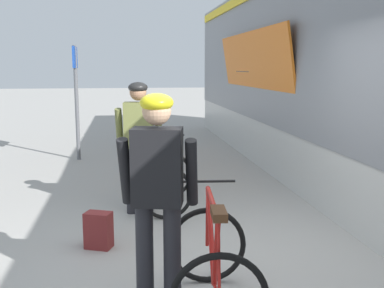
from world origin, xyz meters
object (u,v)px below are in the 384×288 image
Objects in this scene: cyclist_near_in_olive at (139,136)px; bicycle_near_black at (167,180)px; bicycle_far_red at (213,264)px; water_bottle_near_the_bikes at (213,264)px; water_bottle_by_the_backpack at (97,234)px; cyclist_far_in_dark at (158,185)px; backpack_on_platform at (99,230)px; platform_sign_post at (76,83)px.

cyclist_near_in_olive is 0.78m from bicycle_near_black.
water_bottle_near_the_bikes is (0.14, 0.66, -0.30)m from bicycle_far_red.
bicycle_near_black is 6.38× the size of water_bottle_by_the_backpack.
cyclist_near_in_olive is 1.00× the size of cyclist_far_in_dark.
water_bottle_by_the_backpack is at bearing 109.21° from cyclist_far_in_dark.
cyclist_far_in_dark is at bearing -132.53° from water_bottle_near_the_bikes.
backpack_on_platform is at bearing -122.81° from bicycle_near_black.
cyclist_near_in_olive is 4.12m from platform_sign_post.
water_bottle_by_the_backpack is (-0.02, 0.19, -0.11)m from backpack_on_platform.
platform_sign_post is at bearing 104.03° from bicycle_far_red.
bicycle_near_black reaches higher than water_bottle_by_the_backpack.
water_bottle_near_the_bikes is 1.54m from water_bottle_by_the_backpack.
backpack_on_platform is (-0.55, 1.45, -0.85)m from cyclist_far_in_dark.
cyclist_far_in_dark is 1.77m from backpack_on_platform.
bicycle_near_black is at bearing 92.00° from bicycle_far_red.
cyclist_far_in_dark is 1.56× the size of bicycle_far_red.
cyclist_near_in_olive reaches higher than water_bottle_near_the_bikes.
water_bottle_by_the_backpack is (-0.52, -0.99, -0.96)m from cyclist_near_in_olive.
cyclist_near_in_olive is 4.40× the size of backpack_on_platform.
backpack_on_platform is at bearing -82.48° from platform_sign_post.
cyclist_far_in_dark is 1.99m from water_bottle_by_the_backpack.
backpack_on_platform reaches higher than water_bottle_by_the_backpack.
bicycle_near_black is at bearing 83.36° from cyclist_far_in_dark.
cyclist_near_in_olive is 2.64m from cyclist_far_in_dark.
bicycle_near_black is 1.51m from water_bottle_by_the_backpack.
bicycle_near_black is at bearing 24.43° from cyclist_near_in_olive.
bicycle_far_red is at bearing -6.10° from cyclist_far_in_dark.
platform_sign_post reaches higher than water_bottle_near_the_bikes.
bicycle_near_black is 2.89× the size of backpack_on_platform.
platform_sign_post is at bearing 100.56° from cyclist_far_in_dark.
backpack_on_platform is at bearing -82.64° from water_bottle_by_the_backpack.
cyclist_far_in_dark reaches higher than water_bottle_near_the_bikes.
backpack_on_platform is 1.40m from water_bottle_near_the_bikes.
cyclist_near_in_olive is 2.32m from water_bottle_near_the_bikes.
backpack_on_platform reaches higher than water_bottle_near_the_bikes.
bicycle_near_black is 2.23m from water_bottle_near_the_bikes.
bicycle_near_black and bicycle_far_red have the same top height.
platform_sign_post is (-1.22, 6.55, 0.57)m from cyclist_far_in_dark.
bicycle_far_red is at bearing -79.78° from cyclist_near_in_olive.
cyclist_far_in_dark is 8.33× the size of water_bottle_near_the_bikes.
water_bottle_near_the_bikes reaches higher than water_bottle_by_the_backpack.
cyclist_near_in_olive is 1.56× the size of bicycle_far_red.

